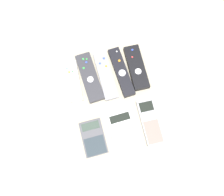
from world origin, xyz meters
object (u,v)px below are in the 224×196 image
at_px(remote_2, 107,76).
at_px(remote_1, 90,77).
at_px(calculator_0, 93,138).
at_px(remote_0, 73,82).
at_px(calculator_2, 150,122).
at_px(remote_3, 121,72).
at_px(remote_4, 136,68).
at_px(calculator_1, 123,129).

bearing_deg(remote_2, remote_1, 170.48).
bearing_deg(calculator_0, remote_0, 96.24).
distance_m(remote_0, calculator_2, 0.31).
relative_size(remote_0, remote_3, 0.80).
distance_m(remote_4, calculator_0, 0.30).
height_order(remote_2, remote_3, remote_3).
distance_m(remote_1, remote_3, 0.12).
relative_size(remote_3, calculator_0, 1.61).
relative_size(remote_1, remote_2, 1.05).
relative_size(remote_3, calculator_2, 1.22).
height_order(remote_2, calculator_0, remote_2).
bearing_deg(calculator_1, calculator_2, -0.40).
height_order(calculator_0, calculator_2, calculator_2).
height_order(remote_4, calculator_0, remote_4).
xyz_separation_m(remote_1, remote_3, (0.12, -0.01, 0.00)).
bearing_deg(calculator_0, remote_4, 43.71).
xyz_separation_m(remote_1, remote_4, (0.18, -0.01, 0.00)).
relative_size(remote_2, remote_3, 0.95).
height_order(calculator_1, calculator_2, calculator_2).
distance_m(remote_1, remote_4, 0.18).
relative_size(remote_4, calculator_2, 1.09).
xyz_separation_m(remote_1, remote_2, (0.06, -0.01, -0.00)).
height_order(remote_1, remote_3, remote_3).
height_order(remote_4, calculator_2, remote_4).
bearing_deg(remote_3, calculator_2, -80.10).
bearing_deg(remote_0, remote_2, 0.43).
xyz_separation_m(remote_4, calculator_0, (-0.22, -0.21, -0.01)).
height_order(remote_1, remote_2, same).
xyz_separation_m(calculator_1, calculator_2, (0.10, 0.00, 0.00)).
bearing_deg(remote_4, remote_1, 179.45).
bearing_deg(remote_3, calculator_1, -106.90).
height_order(remote_1, remote_4, remote_4).
xyz_separation_m(remote_0, calculator_2, (0.23, -0.21, -0.01)).
height_order(remote_2, calculator_1, remote_2).
distance_m(remote_2, remote_3, 0.06).
bearing_deg(remote_3, remote_4, -0.53).
xyz_separation_m(calculator_0, calculator_2, (0.20, 0.00, 0.00)).
xyz_separation_m(remote_1, calculator_0, (-0.04, -0.22, -0.00)).
xyz_separation_m(remote_3, calculator_0, (-0.16, -0.21, -0.01)).
bearing_deg(remote_2, remote_0, 177.02).
height_order(calculator_0, calculator_1, same).
height_order(remote_3, calculator_2, remote_3).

